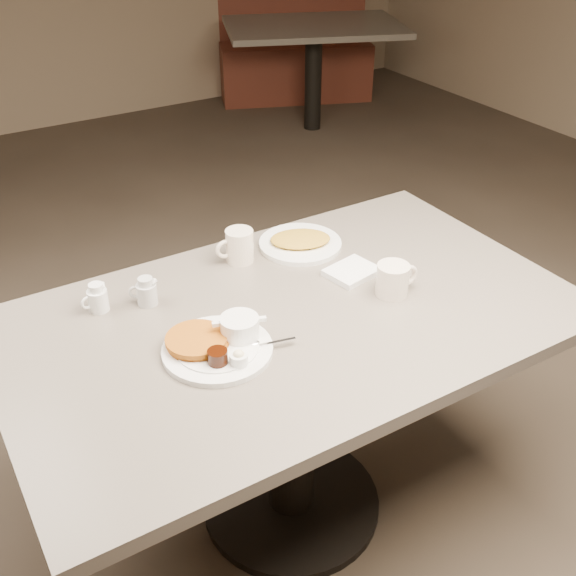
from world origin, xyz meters
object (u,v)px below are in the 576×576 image
diner_table (292,364)px  hash_plate (300,242)px  coffee_mug_far (239,246)px  creamer_left (97,298)px  main_plate (219,343)px  creamer_right (146,292)px  coffee_mug_near (394,279)px  booth_back_right (296,48)px

diner_table → hash_plate: size_ratio=4.46×
coffee_mug_far → creamer_left: coffee_mug_far is taller
main_plate → creamer_left: 0.38m
coffee_mug_far → creamer_right: bearing=-167.0°
diner_table → creamer_right: (-0.31, 0.24, 0.21)m
coffee_mug_near → creamer_right: (-0.59, 0.30, -0.01)m
creamer_right → diner_table: bearing=-38.5°
coffee_mug_near → coffee_mug_far: coffee_mug_far is taller
hash_plate → creamer_right: bearing=-173.9°
creamer_right → hash_plate: creamer_right is taller
diner_table → hash_plate: bearing=54.5°
coffee_mug_far → hash_plate: coffee_mug_far is taller
diner_table → booth_back_right: booth_back_right is taller
main_plate → coffee_mug_near: bearing=-2.2°
main_plate → creamer_left: size_ratio=4.43×
creamer_left → booth_back_right: bearing=51.2°
hash_plate → booth_back_right: booth_back_right is taller
coffee_mug_near → creamer_left: (-0.72, 0.34, -0.01)m
coffee_mug_near → creamer_right: bearing=153.0°
main_plate → coffee_mug_far: bearing=55.7°
coffee_mug_near → hash_plate: (-0.07, 0.36, -0.03)m
creamer_left → hash_plate: (0.64, 0.02, -0.02)m
coffee_mug_near → booth_back_right: booth_back_right is taller
diner_table → main_plate: size_ratio=4.23×
booth_back_right → hash_plate: bearing=-121.6°
booth_back_right → main_plate: bearing=-124.2°
creamer_left → diner_table: bearing=-33.4°
main_plate → creamer_right: 0.29m
coffee_mug_near → coffee_mug_far: (-0.28, 0.38, 0.00)m
creamer_right → hash_plate: bearing=6.1°
main_plate → hash_plate: bearing=37.2°
coffee_mug_far → booth_back_right: (2.25, 3.30, -0.39)m
main_plate → creamer_right: bearing=104.7°
coffee_mug_near → diner_table: bearing=168.4°
creamer_right → booth_back_right: size_ratio=0.04×
diner_table → main_plate: bearing=-170.4°
booth_back_right → coffee_mug_near: bearing=-118.2°
coffee_mug_near → creamer_right: 0.67m
creamer_left → creamer_right: size_ratio=1.00×
coffee_mug_near → main_plate: bearing=177.8°
creamer_right → booth_back_right: bearing=52.8°
coffee_mug_far → diner_table: bearing=-92.0°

